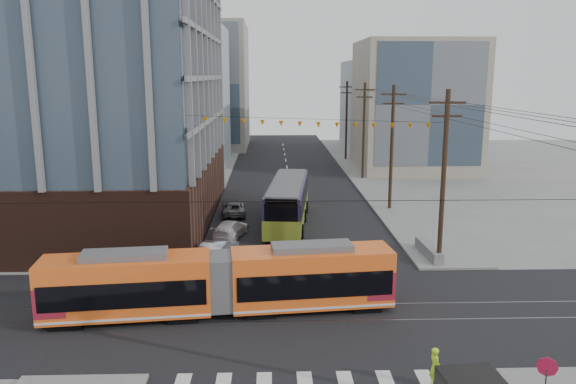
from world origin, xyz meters
The scene contains 14 objects.
ground centered at (0.00, 0.00, 0.00)m, with size 160.00×160.00×0.00m, color slate.
office_building centered at (-22.00, 23.00, 14.30)m, with size 30.00×25.00×28.60m, color #381E16.
bg_bldg_nw_near centered at (-17.00, 52.00, 9.00)m, with size 18.00×16.00×18.00m, color #8C99A5.
bg_bldg_ne_near centered at (16.00, 48.00, 8.00)m, with size 14.00×14.00×16.00m, color gray.
bg_bldg_nw_far centered at (-14.00, 72.00, 10.00)m, with size 16.00×18.00×20.00m, color gray.
bg_bldg_ne_far centered at (18.00, 68.00, 7.00)m, with size 16.00×16.00×14.00m, color #8C99A5.
utility_pole_far centered at (8.50, 56.00, 5.50)m, with size 0.30×0.30×11.00m, color black.
streetcar centered at (-4.61, 4.03, 1.67)m, with size 17.33×2.44×3.34m, color orange, non-canonical shape.
city_bus centered at (-0.75, 21.58, 1.78)m, with size 2.73×12.59×3.57m, color #251937, non-canonical shape.
parked_car_silver centered at (-5.59, 12.10, 0.72)m, with size 1.52×4.35×1.43m, color #B2B7C6.
parked_car_white centered at (-5.11, 17.72, 0.63)m, with size 1.76×4.33×1.26m, color silver.
parked_car_grey centered at (-5.32, 24.36, 0.59)m, with size 1.95×4.23×1.18m, color slate.
pedestrian centered at (4.18, -3.00, 0.80)m, with size 0.59×0.39×1.61m, color #BEFF23.
jersey_barrier centered at (8.30, 12.60, 0.42)m, with size 0.94×4.17×0.83m, color slate.
Camera 1 is at (-2.07, -22.55, 11.81)m, focal length 35.00 mm.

